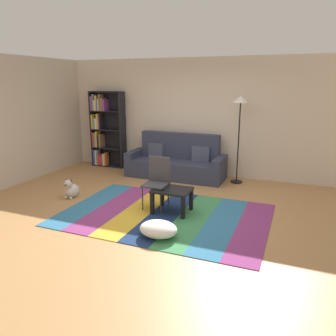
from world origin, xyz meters
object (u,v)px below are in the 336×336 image
(couch, at_px, (176,163))
(pouf, at_px, (158,229))
(dog, at_px, (72,190))
(folding_chair, at_px, (157,178))
(coffee_table, at_px, (172,194))
(standing_lamp, at_px, (240,111))
(tv_remote, at_px, (164,189))
(bookshelf, at_px, (104,130))

(couch, relative_size, pouf, 4.08)
(pouf, bearing_deg, dog, 157.80)
(dog, relative_size, folding_chair, 0.44)
(coffee_table, relative_size, standing_lamp, 0.33)
(tv_remote, xyz_separation_m, folding_chair, (-0.21, 0.20, 0.11))
(dog, relative_size, standing_lamp, 0.21)
(folding_chair, bearing_deg, pouf, -41.75)
(bookshelf, distance_m, pouf, 4.50)
(folding_chair, bearing_deg, standing_lamp, 86.96)
(bookshelf, distance_m, dog, 2.63)
(couch, height_order, pouf, couch)
(bookshelf, relative_size, dog, 4.85)
(bookshelf, bearing_deg, pouf, -47.97)
(bookshelf, bearing_deg, dog, -72.39)
(coffee_table, height_order, folding_chair, folding_chair)
(couch, distance_m, standing_lamp, 1.86)
(pouf, bearing_deg, bookshelf, 132.03)
(pouf, relative_size, standing_lamp, 0.29)
(couch, xyz_separation_m, bookshelf, (-2.11, 0.28, 0.61))
(dog, distance_m, standing_lamp, 3.78)
(bookshelf, xyz_separation_m, standing_lamp, (3.51, -0.21, 0.62))
(coffee_table, height_order, dog, coffee_table)
(pouf, height_order, tv_remote, tv_remote)
(standing_lamp, bearing_deg, folding_chair, -117.02)
(couch, bearing_deg, bookshelf, 172.35)
(bookshelf, bearing_deg, coffee_table, -39.97)
(coffee_table, height_order, pouf, coffee_table)
(pouf, bearing_deg, tv_remote, 107.39)
(pouf, xyz_separation_m, standing_lamp, (0.54, 3.07, 1.45))
(dog, distance_m, tv_remote, 1.95)
(coffee_table, distance_m, folding_chair, 0.41)
(bookshelf, bearing_deg, folding_chair, -41.80)
(coffee_table, xyz_separation_m, pouf, (0.16, -0.93, -0.21))
(bookshelf, distance_m, coffee_table, 3.72)
(tv_remote, bearing_deg, dog, 170.12)
(bookshelf, height_order, coffee_table, bookshelf)
(coffee_table, relative_size, pouf, 1.13)
(folding_chair, bearing_deg, tv_remote, -19.44)
(bookshelf, xyz_separation_m, tv_remote, (2.69, -2.42, -0.52))
(bookshelf, height_order, pouf, bookshelf)
(tv_remote, bearing_deg, coffee_table, 19.36)
(folding_chair, bearing_deg, couch, 124.81)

